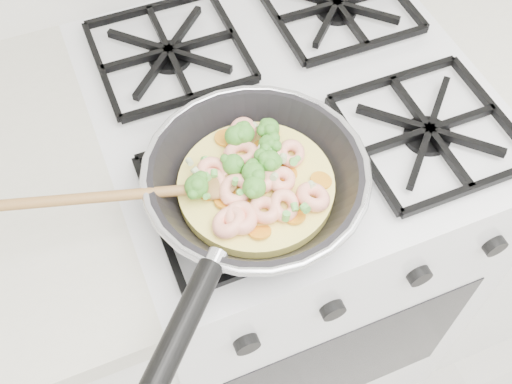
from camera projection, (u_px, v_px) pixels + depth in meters
name	position (u px, v px, depth m)	size (l,w,h in m)	color
stove	(282.00, 238.00, 1.32)	(0.60, 0.60, 0.92)	white
skillet	(253.00, 183.00, 0.79)	(0.48, 0.40, 0.10)	black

